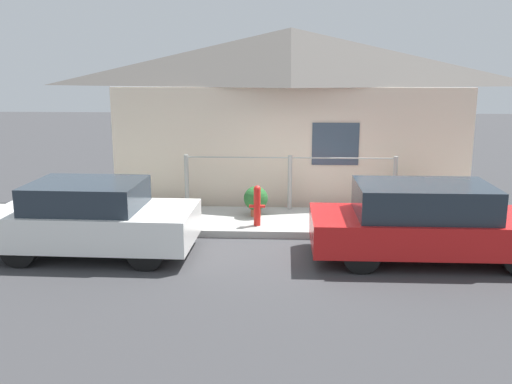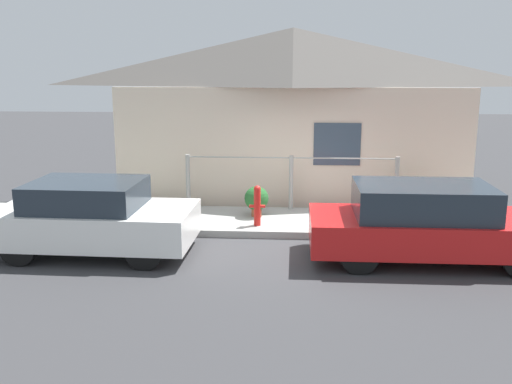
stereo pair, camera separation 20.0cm
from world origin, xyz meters
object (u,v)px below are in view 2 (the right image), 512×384
Objects in this scene: car_right at (428,223)px; potted_plant_near_hydrant at (257,199)px; potted_plant_corner at (416,200)px; fire_hydrant at (257,205)px; potted_plant_by_fence at (120,203)px; car_left at (94,217)px.

potted_plant_near_hydrant is (-3.21, 2.28, -0.16)m from car_right.
potted_plant_near_hydrant is 1.10× the size of potted_plant_corner.
fire_hydrant reaches higher than potted_plant_near_hydrant.
potted_plant_by_fence is at bearing -179.48° from potted_plant_near_hydrant.
car_right is 5.03× the size of fire_hydrant.
potted_plant_near_hydrant reaches higher than potted_plant_by_fence.
potted_plant_by_fence is at bearing -176.92° from potted_plant_corner.
car_left is 0.85× the size of car_right.
potted_plant_by_fence is (-0.21, 2.26, -0.29)m from car_left.
potted_plant_by_fence is at bearing 167.29° from fire_hydrant.
potted_plant_corner is (0.34, 2.61, -0.20)m from car_right.
potted_plant_corner is (3.54, 0.33, -0.04)m from potted_plant_near_hydrant.
potted_plant_by_fence is (-3.14, 0.71, -0.19)m from fire_hydrant.
car_right is 6.68m from potted_plant_by_fence.
car_left is 4.28× the size of fire_hydrant.
car_right is 3.50m from fire_hydrant.
fire_hydrant is at bearing 29.10° from car_left.
potted_plant_corner is at bearing 17.01° from fire_hydrant.
car_right reaches higher than car_left.
potted_plant_corner reaches higher than potted_plant_by_fence.
potted_plant_corner is (6.41, 2.61, -0.20)m from car_left.
potted_plant_corner is at bearing 82.37° from car_right.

